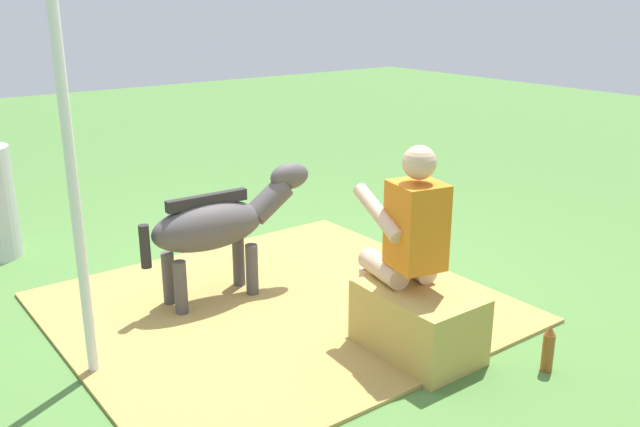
% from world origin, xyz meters
% --- Properties ---
extents(ground_plane, '(24.00, 24.00, 0.00)m').
position_xyz_m(ground_plane, '(0.00, 0.00, 0.00)').
color(ground_plane, '#4C7A38').
extents(hay_patch, '(2.68, 2.87, 0.02)m').
position_xyz_m(hay_patch, '(-0.20, 0.25, 0.01)').
color(hay_patch, '#AD8C47').
rests_on(hay_patch, ground).
extents(hay_bale, '(0.73, 0.50, 0.42)m').
position_xyz_m(hay_bale, '(-1.23, -0.09, 0.21)').
color(hay_bale, tan).
rests_on(hay_bale, ground).
extents(person_seated, '(0.71, 0.50, 1.30)m').
position_xyz_m(person_seated, '(-1.08, -0.11, 0.71)').
color(person_seated, '#D8AD8C').
rests_on(person_seated, ground).
extents(pony_standing, '(0.34, 1.35, 0.93)m').
position_xyz_m(pony_standing, '(0.20, 0.47, 0.57)').
color(pony_standing, '#4C4747').
rests_on(pony_standing, ground).
extents(soda_bottle, '(0.07, 0.07, 0.30)m').
position_xyz_m(soda_bottle, '(-1.84, -0.56, 0.14)').
color(soda_bottle, brown).
rests_on(soda_bottle, ground).
extents(tent_pole_left, '(0.06, 0.06, 2.29)m').
position_xyz_m(tent_pole_left, '(-0.27, 1.59, 1.14)').
color(tent_pole_left, silver).
rests_on(tent_pole_left, ground).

